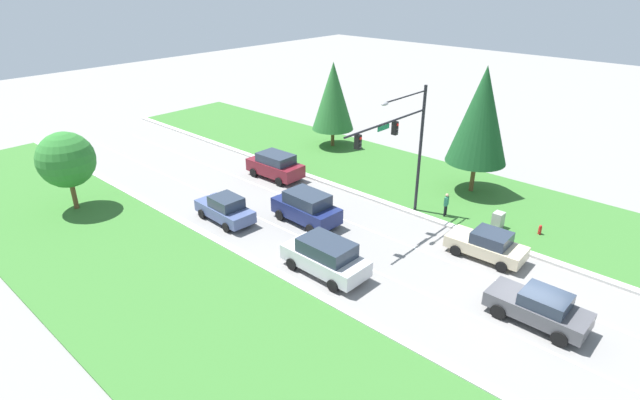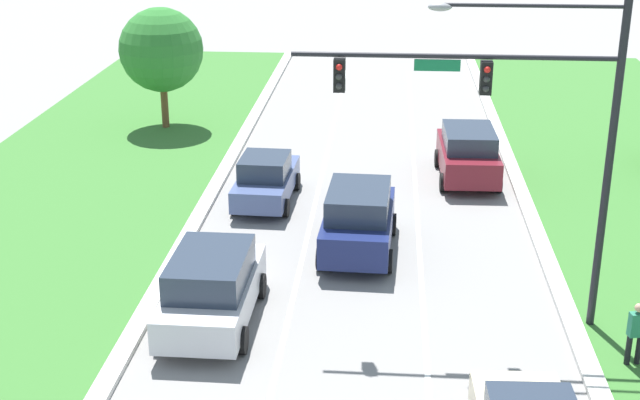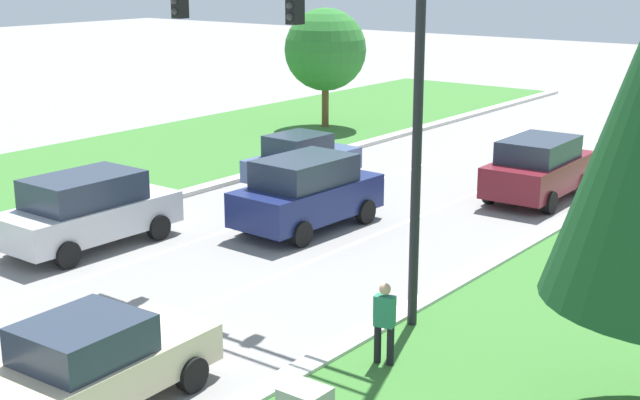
% 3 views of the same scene
% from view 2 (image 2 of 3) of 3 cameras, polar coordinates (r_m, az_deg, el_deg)
% --- Properties ---
extents(traffic_signal_mast, '(7.88, 0.41, 8.60)m').
position_cam_2_polar(traffic_signal_mast, '(22.08, 12.91, 5.41)').
color(traffic_signal_mast, black).
rests_on(traffic_signal_mast, ground_plane).
extents(silver_suv, '(2.33, 4.91, 1.99)m').
position_cam_2_polar(silver_suv, '(23.39, -6.94, -5.57)').
color(silver_suv, silver).
rests_on(silver_suv, ground_plane).
extents(navy_suv, '(2.38, 4.73, 2.11)m').
position_cam_2_polar(navy_suv, '(27.42, 2.48, -1.24)').
color(navy_suv, navy).
rests_on(navy_suv, ground_plane).
extents(burgundy_suv, '(2.33, 4.68, 2.02)m').
position_cam_2_polar(burgundy_suv, '(34.26, 9.45, 2.97)').
color(burgundy_suv, maroon).
rests_on(burgundy_suv, ground_plane).
extents(slate_blue_sedan, '(2.12, 4.45, 1.77)m').
position_cam_2_polar(slate_blue_sedan, '(31.56, -3.48, 1.33)').
color(slate_blue_sedan, '#475684').
rests_on(slate_blue_sedan, ground_plane).
extents(pedestrian, '(0.42, 0.29, 1.69)m').
position_cam_2_polar(pedestrian, '(22.60, 19.57, -7.97)').
color(pedestrian, black).
rests_on(pedestrian, ground_plane).
extents(oak_near_left_tree, '(3.72, 3.72, 5.48)m').
position_cam_2_polar(oak_near_left_tree, '(40.55, -10.13, 9.44)').
color(oak_near_left_tree, brown).
rests_on(oak_near_left_tree, ground_plane).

